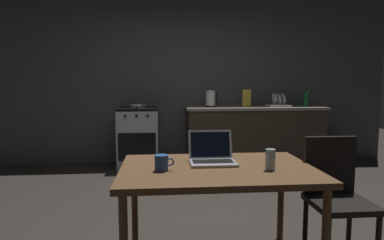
# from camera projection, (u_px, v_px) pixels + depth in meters

# --- Properties ---
(ground_plane) EXTENTS (12.00, 12.00, 0.00)m
(ground_plane) POSITION_uv_depth(u_px,v_px,m) (187.00, 217.00, 3.26)
(ground_plane) COLOR #2D2823
(back_wall) EXTENTS (6.40, 0.10, 2.65)m
(back_wall) POSITION_uv_depth(u_px,v_px,m) (195.00, 81.00, 5.51)
(back_wall) COLOR #444946
(back_wall) RESTS_ON ground_plane
(kitchen_counter) EXTENTS (2.16, 0.64, 0.92)m
(kitchen_counter) POSITION_uv_depth(u_px,v_px,m) (254.00, 136.00, 5.34)
(kitchen_counter) COLOR #382D23
(kitchen_counter) RESTS_ON ground_plane
(stove_oven) EXTENTS (0.60, 0.62, 0.92)m
(stove_oven) POSITION_uv_depth(u_px,v_px,m) (138.00, 137.00, 5.17)
(stove_oven) COLOR #B7BABF
(stove_oven) RESTS_ON ground_plane
(dining_table) EXTENTS (1.30, 0.88, 0.72)m
(dining_table) POSITION_uv_depth(u_px,v_px,m) (217.00, 176.00, 2.30)
(dining_table) COLOR brown
(dining_table) RESTS_ON ground_plane
(chair) EXTENTS (0.40, 0.40, 0.90)m
(chair) POSITION_uv_depth(u_px,v_px,m) (336.00, 191.00, 2.39)
(chair) COLOR black
(chair) RESTS_ON ground_plane
(laptop) EXTENTS (0.32, 0.29, 0.22)m
(laptop) POSITION_uv_depth(u_px,v_px,m) (212.00, 157.00, 2.40)
(laptop) COLOR #99999E
(laptop) RESTS_ON dining_table
(electric_kettle) EXTENTS (0.17, 0.15, 0.26)m
(electric_kettle) POSITION_uv_depth(u_px,v_px,m) (211.00, 99.00, 5.21)
(electric_kettle) COLOR black
(electric_kettle) RESTS_ON kitchen_counter
(bottle) EXTENTS (0.08, 0.08, 0.30)m
(bottle) POSITION_uv_depth(u_px,v_px,m) (306.00, 98.00, 5.29)
(bottle) COLOR #19592D
(bottle) RESTS_ON kitchen_counter
(frying_pan) EXTENTS (0.25, 0.42, 0.05)m
(frying_pan) POSITION_uv_depth(u_px,v_px,m) (138.00, 106.00, 5.10)
(frying_pan) COLOR gray
(frying_pan) RESTS_ON stove_oven
(coffee_mug) EXTENTS (0.13, 0.09, 0.10)m
(coffee_mug) POSITION_uv_depth(u_px,v_px,m) (162.00, 163.00, 2.18)
(coffee_mug) COLOR #264C8C
(coffee_mug) RESTS_ON dining_table
(drinking_glass) EXTENTS (0.06, 0.06, 0.14)m
(drinking_glass) POSITION_uv_depth(u_px,v_px,m) (270.00, 160.00, 2.20)
(drinking_glass) COLOR #99B7C6
(drinking_glass) RESTS_ON dining_table
(cereal_box) EXTENTS (0.13, 0.05, 0.27)m
(cereal_box) POSITION_uv_depth(u_px,v_px,m) (246.00, 98.00, 5.28)
(cereal_box) COLOR gold
(cereal_box) RESTS_ON kitchen_counter
(dish_rack) EXTENTS (0.34, 0.26, 0.21)m
(dish_rack) POSITION_uv_depth(u_px,v_px,m) (278.00, 104.00, 5.32)
(dish_rack) COLOR silver
(dish_rack) RESTS_ON kitchen_counter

